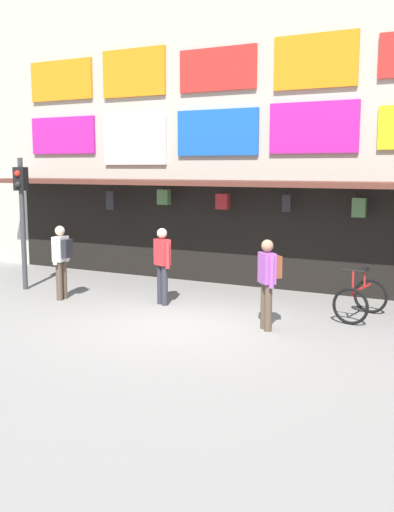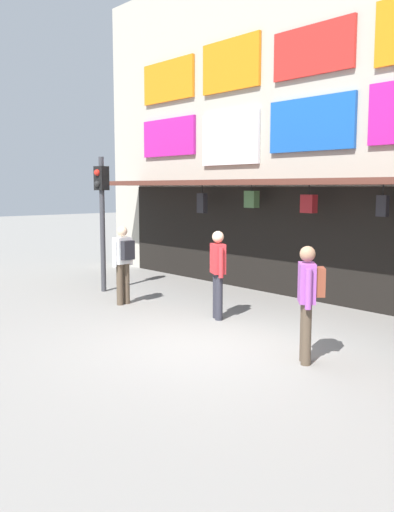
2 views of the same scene
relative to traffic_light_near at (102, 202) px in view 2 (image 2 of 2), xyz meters
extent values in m
plane|color=gray|center=(5.08, -1.09, -2.14)|extent=(80.00, 80.00, 0.00)
cube|color=#B2AD9E|center=(5.08, 3.51, 1.86)|extent=(18.00, 1.20, 8.00)
cube|color=#592D23|center=(5.08, 2.21, 0.46)|extent=(15.30, 1.40, 0.12)
cube|color=orange|center=(-1.07, 2.86, 3.28)|extent=(2.16, 0.08, 1.10)
cube|color=orange|center=(1.39, 2.86, 3.31)|extent=(1.94, 0.08, 1.24)
cube|color=red|center=(3.85, 2.86, 3.22)|extent=(2.07, 0.08, 1.04)
cube|color=#B71E93|center=(-1.07, 2.86, 1.74)|extent=(2.25, 0.08, 1.03)
cube|color=white|center=(1.39, 2.86, 1.55)|extent=(1.95, 0.08, 1.28)
cube|color=blue|center=(3.85, 2.86, 1.69)|extent=(2.21, 0.08, 1.13)
cylinder|color=black|center=(0.97, 2.31, 0.30)|extent=(0.02, 0.02, 0.20)
cube|color=#232328|center=(0.97, 2.31, -0.04)|extent=(0.24, 0.15, 0.49)
cylinder|color=black|center=(2.54, 2.45, 0.33)|extent=(0.02, 0.02, 0.13)
cube|color=#477042|center=(2.54, 2.45, 0.07)|extent=(0.31, 0.19, 0.39)
cylinder|color=black|center=(4.28, 2.31, 0.30)|extent=(0.02, 0.02, 0.20)
cube|color=maroon|center=(4.28, 2.31, 0.01)|extent=(0.31, 0.19, 0.37)
cylinder|color=black|center=(5.86, 2.45, 0.30)|extent=(0.02, 0.02, 0.19)
cube|color=#232328|center=(5.86, 2.45, 0.01)|extent=(0.20, 0.12, 0.40)
cube|color=black|center=(5.08, 2.89, -0.89)|extent=(15.30, 0.04, 2.50)
cylinder|color=#38383D|center=(0.00, 0.01, -0.54)|extent=(0.12, 0.12, 3.20)
cube|color=black|center=(0.00, 0.01, 0.56)|extent=(0.32, 0.29, 0.56)
sphere|color=red|center=(0.02, -0.12, 0.69)|extent=(0.15, 0.15, 0.15)
sphere|color=black|center=(0.02, -0.12, 0.43)|extent=(0.15, 0.15, 0.15)
cylinder|color=brown|center=(6.64, -0.77, -1.70)|extent=(0.14, 0.14, 0.88)
cylinder|color=brown|center=(6.52, -0.64, -1.70)|extent=(0.14, 0.14, 0.88)
cube|color=#9E4CA8|center=(6.58, -0.71, -0.98)|extent=(0.41, 0.41, 0.56)
sphere|color=#A87A5B|center=(6.58, -0.71, -0.57)|extent=(0.22, 0.22, 0.22)
cylinder|color=#9E4CA8|center=(6.73, -0.87, -1.03)|extent=(0.09, 0.09, 0.56)
cylinder|color=#9E4CA8|center=(6.43, -0.55, -1.03)|extent=(0.09, 0.09, 0.56)
cube|color=brown|center=(6.69, -0.60, -0.96)|extent=(0.31, 0.31, 0.40)
cylinder|color=brown|center=(1.56, -0.55, -1.70)|extent=(0.14, 0.14, 0.88)
cylinder|color=brown|center=(1.54, -0.37, -1.70)|extent=(0.14, 0.14, 0.88)
cube|color=white|center=(1.55, -0.46, -0.98)|extent=(0.26, 0.38, 0.56)
sphere|color=beige|center=(1.55, -0.46, -0.57)|extent=(0.22, 0.22, 0.22)
cylinder|color=white|center=(1.57, -0.68, -1.03)|extent=(0.09, 0.09, 0.56)
cylinder|color=white|center=(1.53, -0.24, -1.03)|extent=(0.09, 0.09, 0.56)
cube|color=#232328|center=(1.71, -0.44, -0.96)|extent=(0.19, 0.29, 0.40)
cylinder|color=#2D2D38|center=(3.92, 0.11, -1.70)|extent=(0.14, 0.14, 0.88)
cylinder|color=#2D2D38|center=(3.76, 0.20, -1.70)|extent=(0.14, 0.14, 0.88)
cube|color=red|center=(3.84, 0.16, -0.98)|extent=(0.42, 0.36, 0.56)
sphere|color=beige|center=(3.84, 0.16, -0.57)|extent=(0.22, 0.22, 0.22)
cylinder|color=red|center=(4.04, 0.05, -1.03)|extent=(0.09, 0.09, 0.56)
cylinder|color=red|center=(3.65, 0.26, -1.03)|extent=(0.09, 0.09, 0.56)
camera|label=1|loc=(10.32, -10.65, 0.83)|focal=41.31mm
camera|label=2|loc=(11.28, -6.86, 0.35)|focal=38.50mm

